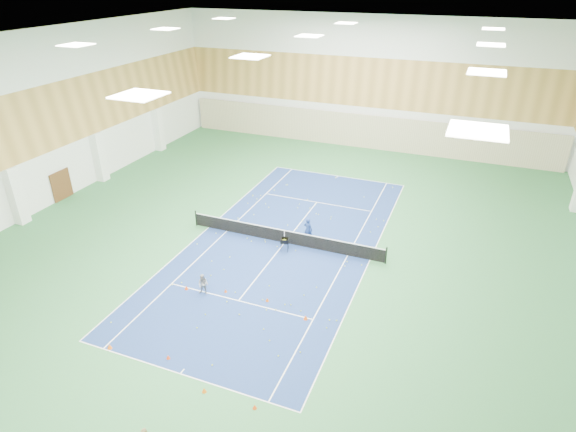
{
  "coord_description": "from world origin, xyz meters",
  "views": [
    {
      "loc": [
        9.89,
        -24.28,
        15.43
      ],
      "look_at": [
        0.26,
        -0.06,
        2.0
      ],
      "focal_mm": 30.0,
      "sensor_mm": 36.0,
      "label": 1
    }
  ],
  "objects_px": {
    "tennis_net": "(284,235)",
    "child_court": "(203,284)",
    "coach": "(308,230)",
    "ball_cart": "(285,244)"
  },
  "relations": [
    {
      "from": "tennis_net",
      "to": "child_court",
      "type": "xyz_separation_m",
      "value": [
        -1.99,
        -6.52,
        0.05
      ]
    },
    {
      "from": "tennis_net",
      "to": "coach",
      "type": "height_order",
      "value": "coach"
    },
    {
      "from": "child_court",
      "to": "coach",
      "type": "bearing_deg",
      "value": 60.65
    },
    {
      "from": "coach",
      "to": "child_court",
      "type": "distance_m",
      "value": 8.01
    },
    {
      "from": "tennis_net",
      "to": "child_court",
      "type": "bearing_deg",
      "value": -106.96
    },
    {
      "from": "coach",
      "to": "child_court",
      "type": "height_order",
      "value": "coach"
    },
    {
      "from": "coach",
      "to": "child_court",
      "type": "bearing_deg",
      "value": 78.98
    },
    {
      "from": "ball_cart",
      "to": "coach",
      "type": "bearing_deg",
      "value": 45.63
    },
    {
      "from": "tennis_net",
      "to": "ball_cart",
      "type": "height_order",
      "value": "tennis_net"
    },
    {
      "from": "coach",
      "to": "ball_cart",
      "type": "height_order",
      "value": "coach"
    }
  ]
}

